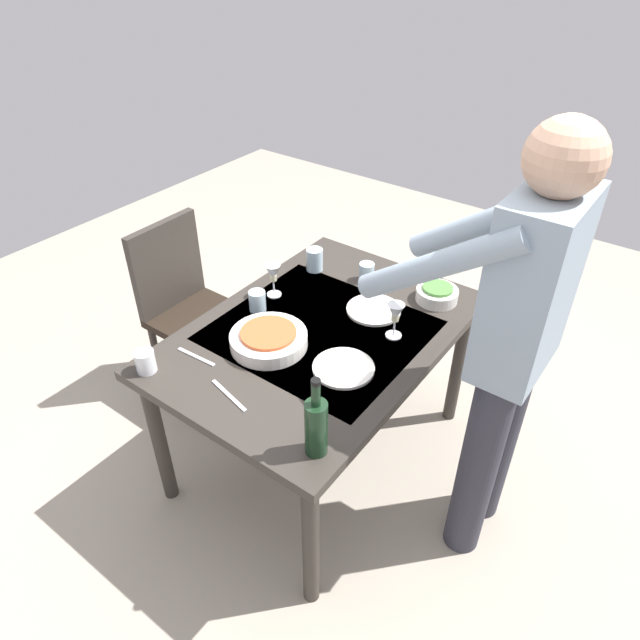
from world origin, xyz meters
TOP-DOWN VIEW (x-y plane):
  - ground_plane at (0.00, 0.00)m, footprint 6.00×6.00m
  - dining_table at (0.00, 0.00)m, footprint 1.30×0.92m
  - chair_near at (-0.01, -0.84)m, footprint 0.40×0.40m
  - person_server at (-0.07, 0.72)m, footprint 0.42×0.61m
  - wine_bottle at (0.51, 0.36)m, footprint 0.07×0.07m
  - wine_glass_left at (-0.09, -0.31)m, footprint 0.07×0.07m
  - wine_glass_right at (-0.14, 0.26)m, footprint 0.07×0.07m
  - water_cup_near_left at (-0.43, -0.06)m, footprint 0.07×0.07m
  - water_cup_near_right at (0.04, -0.30)m, footprint 0.07×0.07m
  - water_cup_far_left at (-0.36, -0.30)m, footprint 0.08×0.08m
  - water_cup_far_right at (0.57, -0.37)m, footprint 0.07×0.07m
  - serving_bowl_pasta at (0.20, -0.10)m, footprint 0.30×0.30m
  - side_bowl_salad at (-0.47, 0.28)m, footprint 0.18×0.18m
  - dinner_plate_near at (-0.24, 0.10)m, footprint 0.23×0.23m
  - dinner_plate_far at (0.14, 0.21)m, footprint 0.23×0.23m
  - table_knife at (0.49, -0.03)m, footprint 0.06×0.20m
  - table_fork at (0.41, -0.28)m, footprint 0.02×0.18m

SIDE VIEW (x-z plane):
  - ground_plane at x=0.00m, z-range 0.00..0.00m
  - chair_near at x=-0.01m, z-range 0.07..0.98m
  - dining_table at x=0.00m, z-range 0.28..1.01m
  - table_knife at x=0.49m, z-range 0.73..0.73m
  - table_fork at x=0.41m, z-range 0.73..0.73m
  - dinner_plate_near at x=-0.24m, z-range 0.73..0.74m
  - dinner_plate_far at x=0.14m, z-range 0.73..0.74m
  - serving_bowl_pasta at x=0.20m, z-range 0.73..0.80m
  - side_bowl_salad at x=-0.47m, z-range 0.73..0.80m
  - water_cup_near_left at x=-0.43m, z-range 0.73..0.81m
  - water_cup_far_right at x=0.57m, z-range 0.73..0.82m
  - water_cup_near_right at x=0.04m, z-range 0.73..0.82m
  - water_cup_far_left at x=-0.36m, z-range 0.73..0.84m
  - wine_glass_left at x=-0.09m, z-range 0.76..0.91m
  - wine_glass_right at x=-0.14m, z-range 0.76..0.91m
  - wine_bottle at x=0.51m, z-range 0.69..0.99m
  - person_server at x=-0.07m, z-range 0.12..1.81m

